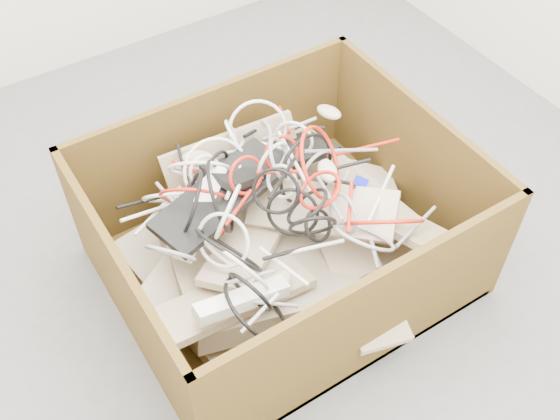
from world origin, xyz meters
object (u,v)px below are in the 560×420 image
cardboard_box (279,248)px  vga_plug (360,183)px  power_strip_right (242,300)px  power_strip_left (202,211)px

cardboard_box → vga_plug: (0.27, -0.06, 0.22)m
power_strip_right → vga_plug: (0.55, 0.17, 0.02)m
power_strip_right → vga_plug: power_strip_right is taller
power_strip_left → power_strip_right: (-0.05, -0.32, -0.05)m
power_strip_left → power_strip_right: 0.33m
power_strip_left → vga_plug: power_strip_left is taller
cardboard_box → power_strip_left: 0.35m
cardboard_box → power_strip_left: bearing=159.5°
power_strip_right → vga_plug: bearing=20.6°
cardboard_box → power_strip_right: cardboard_box is taller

